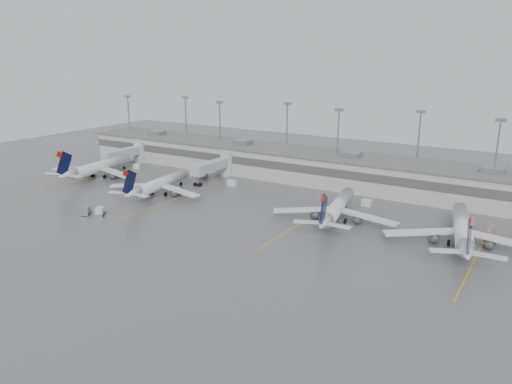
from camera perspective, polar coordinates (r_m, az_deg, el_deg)
The scene contains 20 objects.
ground at distance 98.78m, azimuth -10.26°, elevation -5.54°, with size 260.00×260.00×0.00m, color #525254.
terminal at distance 143.86m, azimuth 5.20°, elevation 3.14°, with size 152.00×17.00×9.45m.
light_masts at distance 147.48m, azimuth 6.29°, elevation 6.53°, with size 142.40×8.00×20.60m.
jet_bridge_left at distance 166.75m, azimuth -14.14°, elevation 4.36°, with size 4.00×17.20×7.00m.
jet_bridge_right at distance 144.11m, azimuth -4.33°, elevation 3.05°, with size 4.00×17.20×7.00m.
stand_markings at distance 116.55m, azimuth -2.40°, elevation -1.96°, with size 105.25×40.00×0.01m.
jet_far_left at distance 152.03m, azimuth -17.49°, elevation 2.80°, with size 28.64×32.31×10.48m.
jet_mid_left at distance 129.63m, azimuth -10.98°, elevation 0.95°, with size 26.04×29.38×9.54m.
jet_mid_right at distance 108.64m, azimuth 9.18°, elevation -1.79°, with size 26.73×30.23×9.87m.
jet_far_right at distance 101.50m, azimuth 22.55°, elevation -3.99°, with size 28.16×31.91×10.46m.
baggage_tug at distance 116.89m, azimuth -17.43°, elevation -2.26°, with size 3.21×3.46×1.91m.
baggage_cart at distance 118.48m, azimuth -18.89°, elevation -2.06°, with size 2.91×3.17×1.78m.
gse_uld_a at distance 160.97m, azimuth -13.44°, elevation 2.88°, with size 2.14×1.43×1.52m, color silver.
gse_uld_b at distance 136.53m, azimuth -2.76°, elevation 1.04°, with size 2.24×1.49×1.59m, color silver.
gse_uld_c at distance 121.42m, azimuth 12.52°, elevation -1.21°, with size 2.28×1.52×1.61m, color silver.
gse_loader at distance 145.35m, azimuth -6.12°, elevation 1.93°, with size 1.85×2.96×1.85m, color slate.
cone_a at distance 154.07m, azimuth -13.58°, elevation 2.14°, with size 0.41×0.41×0.66m, color #DB3D04.
cone_b at distance 139.99m, azimuth -6.72°, elevation 1.15°, with size 0.50×0.50×0.80m, color #DB3D04.
cone_c at distance 116.18m, azimuth 3.80°, elevation -1.87°, with size 0.42×0.42×0.67m, color #DB3D04.
cone_d at distance 112.94m, azimuth 25.72°, elevation -3.97°, with size 0.46×0.46×0.73m, color #DB3D04.
Camera 1 is at (62.55, -67.73, 35.45)m, focal length 35.00 mm.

